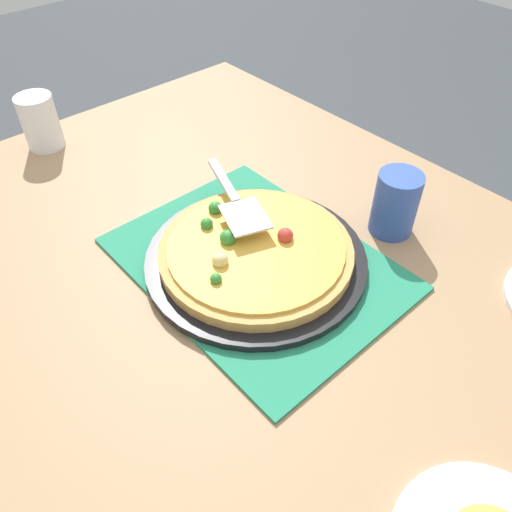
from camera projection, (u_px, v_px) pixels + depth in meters
ground_plane at (256, 456)px, 1.39m from camera, size 8.00×8.00×0.00m
dining_table at (256, 305)px, 0.95m from camera, size 1.40×1.00×0.75m
placemat at (256, 263)px, 0.87m from camera, size 0.48×0.36×0.01m
pizza_pan at (256, 259)px, 0.86m from camera, size 0.38×0.38×0.01m
pizza at (255, 250)px, 0.85m from camera, size 0.33×0.33×0.05m
cup_near at (40, 122)px, 1.11m from camera, size 0.08×0.08×0.12m
cup_corner at (395, 204)px, 0.90m from camera, size 0.08×0.08×0.12m
pizza_server at (236, 201)px, 0.89m from camera, size 0.23×0.12×0.01m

